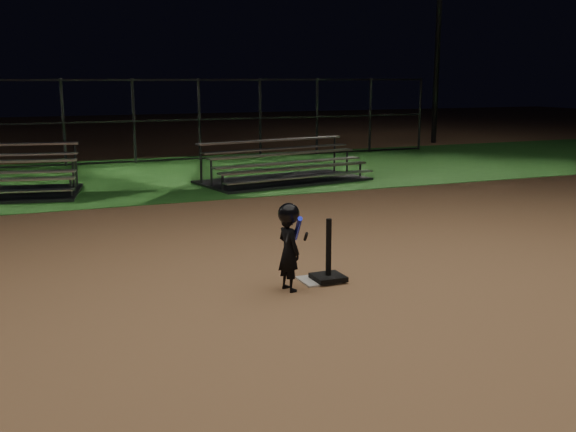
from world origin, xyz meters
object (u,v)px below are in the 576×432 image
object	(u,v)px
batting_tee	(328,269)
bleacher_right	(284,174)
child_batter	(289,244)
light_pole_right	(440,12)
home_plate	(318,280)

from	to	relation	value
batting_tee	bleacher_right	bearing A→B (deg)	71.70
child_batter	bleacher_right	size ratio (longest dim) A/B	0.25
batting_tee	light_pole_right	xyz separation A→B (m)	(11.89, 15.01, 4.78)
batting_tee	bleacher_right	size ratio (longest dim) A/B	0.18
batting_tee	bleacher_right	xyz separation A→B (m)	(2.60, 7.87, 0.04)
home_plate	batting_tee	bearing A→B (deg)	-31.83
home_plate	bleacher_right	size ratio (longest dim) A/B	0.10
child_batter	batting_tee	bearing A→B (deg)	-89.85
bleacher_right	light_pole_right	size ratio (longest dim) A/B	0.52
batting_tee	child_batter	bearing A→B (deg)	-167.00
child_batter	light_pole_right	size ratio (longest dim) A/B	0.13
home_plate	light_pole_right	world-z (taller)	light_pole_right
bleacher_right	home_plate	bearing A→B (deg)	-118.79
batting_tee	light_pole_right	distance (m)	19.74
light_pole_right	bleacher_right	bearing A→B (deg)	-142.44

